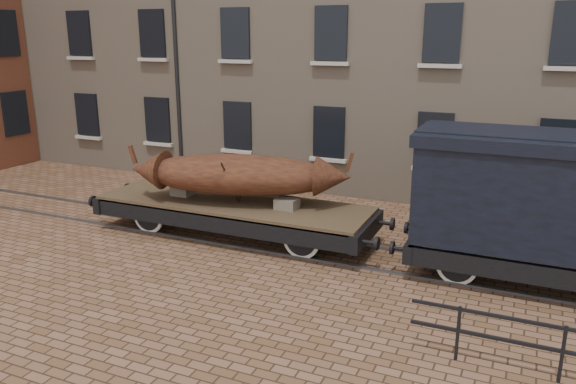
% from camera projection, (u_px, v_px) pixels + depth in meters
% --- Properties ---
extents(ground, '(90.00, 90.00, 0.00)m').
position_uv_depth(ground, '(354.00, 255.00, 14.12)').
color(ground, brown).
extents(rail_track, '(30.00, 1.52, 0.06)m').
position_uv_depth(rail_track, '(354.00, 254.00, 14.11)').
color(rail_track, '#59595E').
rests_on(rail_track, ground).
extents(flatcar_wagon, '(8.51, 2.31, 1.28)m').
position_uv_depth(flatcar_wagon, '(233.00, 209.00, 15.24)').
color(flatcar_wagon, brown).
rests_on(flatcar_wagon, ground).
extents(iron_boat, '(6.05, 2.94, 1.48)m').
position_uv_depth(iron_boat, '(238.00, 174.00, 14.91)').
color(iron_boat, brown).
rests_on(iron_boat, flatcar_wagon).
extents(goods_van, '(6.54, 2.38, 3.38)m').
position_uv_depth(goods_van, '(555.00, 194.00, 11.85)').
color(goods_van, black).
rests_on(goods_van, ground).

